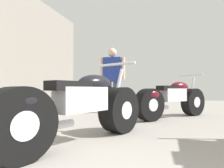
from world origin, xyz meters
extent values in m
plane|color=gray|center=(0.00, 3.21, 0.00)|extent=(15.42, 15.42, 0.00)
cylinder|color=black|center=(-0.03, 2.68, 0.31)|extent=(0.46, 0.67, 0.62)
cylinder|color=silver|center=(-0.03, 2.68, 0.31)|extent=(0.33, 0.32, 0.24)
cylinder|color=black|center=(-0.57, 1.37, 0.31)|extent=(0.46, 0.67, 0.62)
cylinder|color=silver|center=(-0.57, 1.37, 0.31)|extent=(0.33, 0.32, 0.24)
cube|color=silver|center=(-0.30, 2.03, 0.49)|extent=(0.45, 0.67, 0.27)
ellipsoid|color=black|center=(-0.22, 2.23, 0.66)|extent=(0.43, 0.56, 0.21)
cube|color=black|center=(-0.37, 1.87, 0.63)|extent=(0.38, 0.51, 0.10)
ellipsoid|color=black|center=(-0.55, 1.42, 0.51)|extent=(0.40, 0.49, 0.23)
cylinder|color=silver|center=(-0.05, 2.64, 0.60)|extent=(0.14, 0.25, 0.57)
cylinder|color=silver|center=(-0.06, 2.61, 0.94)|extent=(0.57, 0.26, 0.04)
cylinder|color=silver|center=(-0.54, 1.81, 0.22)|extent=(0.29, 0.53, 0.09)
cylinder|color=black|center=(1.16, 4.81, 0.30)|extent=(0.55, 0.60, 0.61)
cylinder|color=silver|center=(1.16, 4.81, 0.30)|extent=(0.32, 0.32, 0.23)
cylinder|color=black|center=(0.28, 3.76, 0.30)|extent=(0.55, 0.60, 0.61)
cylinder|color=silver|center=(0.28, 3.76, 0.30)|extent=(0.32, 0.32, 0.23)
cube|color=silver|center=(0.72, 4.28, 0.47)|extent=(0.56, 0.61, 0.27)
ellipsoid|color=#5B0F19|center=(0.85, 4.44, 0.64)|extent=(0.50, 0.54, 0.21)
cube|color=black|center=(0.61, 4.15, 0.62)|extent=(0.45, 0.48, 0.09)
ellipsoid|color=#5B0F19|center=(0.31, 3.79, 0.49)|extent=(0.46, 0.48, 0.23)
cylinder|color=silver|center=(1.14, 4.78, 0.59)|extent=(0.19, 0.21, 0.55)
cylinder|color=silver|center=(1.11, 4.75, 0.91)|extent=(0.47, 0.40, 0.03)
cylinder|color=silver|center=(0.44, 4.15, 0.21)|extent=(0.40, 0.46, 0.09)
cylinder|color=#384766|center=(-0.63, 4.79, 0.39)|extent=(0.16, 0.16, 0.78)
cylinder|color=#384766|center=(-0.82, 4.77, 0.39)|extent=(0.16, 0.16, 0.78)
cube|color=navy|center=(-0.73, 4.78, 1.09)|extent=(0.45, 0.27, 0.60)
cylinder|color=beige|center=(-0.46, 4.81, 1.11)|extent=(0.12, 0.12, 0.55)
cylinder|color=beige|center=(-1.00, 4.76, 1.11)|extent=(0.12, 0.12, 0.55)
sphere|color=beige|center=(-0.73, 4.78, 1.52)|extent=(0.22, 0.22, 0.22)
camera|label=1|loc=(0.61, 0.03, 0.60)|focal=31.48mm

